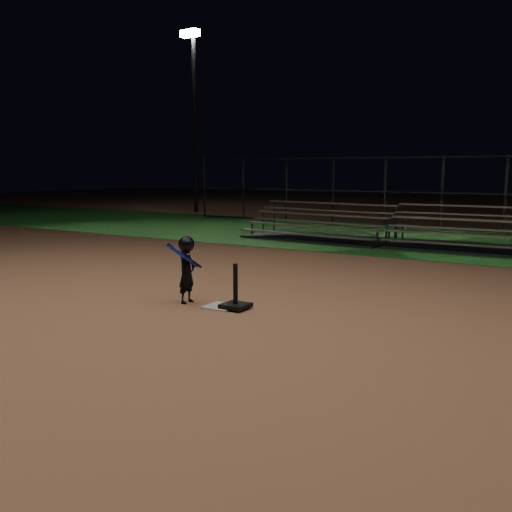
{
  "coord_description": "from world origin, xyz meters",
  "views": [
    {
      "loc": [
        4.84,
        -6.86,
        2.06
      ],
      "look_at": [
        0.0,
        1.0,
        0.65
      ],
      "focal_mm": 40.18,
      "sensor_mm": 36.0,
      "label": 1
    }
  ],
  "objects_px": {
    "home_plate": "(221,307)",
    "bleacher_right": "(479,241)",
    "light_pole_left": "(194,106)",
    "bleacher_left": "(320,232)",
    "child_batter": "(187,268)",
    "batting_tee": "(236,300)"
  },
  "relations": [
    {
      "from": "home_plate",
      "to": "bleacher_right",
      "type": "height_order",
      "value": "bleacher_right"
    },
    {
      "from": "light_pole_left",
      "to": "bleacher_left",
      "type": "bearing_deg",
      "value": -34.31
    },
    {
      "from": "child_batter",
      "to": "light_pole_left",
      "type": "height_order",
      "value": "light_pole_left"
    },
    {
      "from": "home_plate",
      "to": "batting_tee",
      "type": "xyz_separation_m",
      "value": [
        0.25,
        0.02,
        0.13
      ]
    },
    {
      "from": "child_batter",
      "to": "bleacher_right",
      "type": "relative_size",
      "value": 0.23
    },
    {
      "from": "bleacher_right",
      "to": "light_pole_left",
      "type": "distance_m",
      "value": 16.24
    },
    {
      "from": "home_plate",
      "to": "light_pole_left",
      "type": "distance_m",
      "value": 19.79
    },
    {
      "from": "bleacher_left",
      "to": "light_pole_left",
      "type": "bearing_deg",
      "value": 150.76
    },
    {
      "from": "batting_tee",
      "to": "child_batter",
      "type": "xyz_separation_m",
      "value": [
        -0.86,
        -0.05,
        0.42
      ]
    },
    {
      "from": "batting_tee",
      "to": "bleacher_left",
      "type": "xyz_separation_m",
      "value": [
        -2.58,
        8.33,
        0.08
      ]
    },
    {
      "from": "bleacher_left",
      "to": "light_pole_left",
      "type": "height_order",
      "value": "light_pole_left"
    },
    {
      "from": "child_batter",
      "to": "bleacher_left",
      "type": "xyz_separation_m",
      "value": [
        -1.72,
        8.38,
        -0.34
      ]
    },
    {
      "from": "home_plate",
      "to": "batting_tee",
      "type": "bearing_deg",
      "value": 4.38
    },
    {
      "from": "bleacher_left",
      "to": "light_pole_left",
      "type": "xyz_separation_m",
      "value": [
        -9.67,
        6.6,
        4.73
      ]
    },
    {
      "from": "bleacher_right",
      "to": "light_pole_left",
      "type": "relative_size",
      "value": 0.55
    },
    {
      "from": "batting_tee",
      "to": "bleacher_right",
      "type": "distance_m",
      "value": 8.6
    },
    {
      "from": "home_plate",
      "to": "batting_tee",
      "type": "relative_size",
      "value": 0.68
    },
    {
      "from": "home_plate",
      "to": "bleacher_right",
      "type": "xyz_separation_m",
      "value": [
        2.1,
        8.41,
        0.22
      ]
    },
    {
      "from": "bleacher_right",
      "to": "child_batter",
      "type": "bearing_deg",
      "value": -108.61
    },
    {
      "from": "bleacher_left",
      "to": "batting_tee",
      "type": "bearing_deg",
      "value": -67.71
    },
    {
      "from": "home_plate",
      "to": "child_batter",
      "type": "xyz_separation_m",
      "value": [
        -0.61,
        -0.03,
        0.54
      ]
    },
    {
      "from": "bleacher_left",
      "to": "light_pole_left",
      "type": "relative_size",
      "value": 0.54
    }
  ]
}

